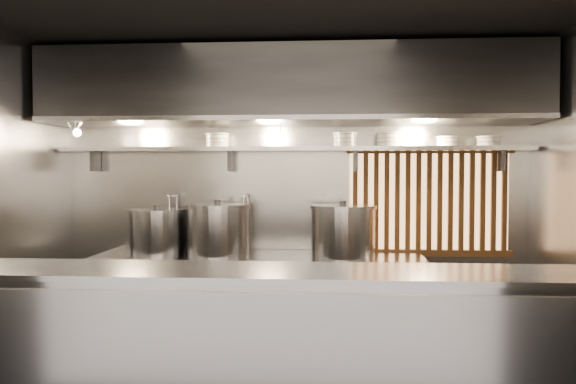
# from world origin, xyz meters

# --- Properties ---
(ceiling) EXTENTS (4.50, 4.50, 0.00)m
(ceiling) POSITION_xyz_m (0.00, 0.00, 2.80)
(ceiling) COLOR black
(ceiling) RESTS_ON wall_back
(wall_back) EXTENTS (4.50, 0.00, 4.50)m
(wall_back) POSITION_xyz_m (0.00, 1.50, 1.40)
(wall_back) COLOR gray
(wall_back) RESTS_ON floor
(serving_counter) EXTENTS (4.50, 0.56, 1.13)m
(serving_counter) POSITION_xyz_m (0.00, -0.96, 0.57)
(serving_counter) COLOR #97979C
(serving_counter) RESTS_ON floor
(cooking_bench) EXTENTS (3.00, 0.70, 0.90)m
(cooking_bench) POSITION_xyz_m (-0.30, 1.13, 0.45)
(cooking_bench) COLOR #97979C
(cooking_bench) RESTS_ON floor
(bowl_shelf) EXTENTS (4.40, 0.34, 0.04)m
(bowl_shelf) POSITION_xyz_m (0.00, 1.32, 1.88)
(bowl_shelf) COLOR #97979C
(bowl_shelf) RESTS_ON wall_back
(exhaust_hood) EXTENTS (4.40, 0.81, 0.65)m
(exhaust_hood) POSITION_xyz_m (0.00, 1.10, 2.42)
(exhaust_hood) COLOR #2D2D30
(exhaust_hood) RESTS_ON ceiling
(wood_screen) EXTENTS (1.56, 0.09, 1.04)m
(wood_screen) POSITION_xyz_m (1.30, 1.45, 1.38)
(wood_screen) COLOR #FFBB72
(wood_screen) RESTS_ON wall_back
(faucet_left) EXTENTS (0.04, 0.30, 0.50)m
(faucet_left) POSITION_xyz_m (-1.15, 1.37, 1.31)
(faucet_left) COLOR silver
(faucet_left) RESTS_ON wall_back
(faucet_right) EXTENTS (0.04, 0.30, 0.50)m
(faucet_right) POSITION_xyz_m (-0.45, 1.37, 1.31)
(faucet_right) COLOR silver
(faucet_right) RESTS_ON wall_back
(heat_lamp) EXTENTS (0.25, 0.35, 0.20)m
(heat_lamp) POSITION_xyz_m (-1.90, 0.85, 2.07)
(heat_lamp) COLOR #97979C
(heat_lamp) RESTS_ON exhaust_hood
(pendant_bulb) EXTENTS (0.09, 0.09, 0.19)m
(pendant_bulb) POSITION_xyz_m (-0.10, 1.20, 1.96)
(pendant_bulb) COLOR #2D2D30
(pendant_bulb) RESTS_ON exhaust_hood
(stock_pot_left) EXTENTS (0.65, 0.65, 0.51)m
(stock_pot_left) POSITION_xyz_m (-0.68, 1.12, 1.14)
(stock_pot_left) COLOR #97979C
(stock_pot_left) RESTS_ON cooking_bench
(stock_pot_mid) EXTENTS (0.59, 0.59, 0.45)m
(stock_pot_mid) POSITION_xyz_m (-1.26, 1.17, 1.11)
(stock_pot_mid) COLOR #97979C
(stock_pot_mid) RESTS_ON cooking_bench
(stock_pot_right) EXTENTS (0.76, 0.76, 0.50)m
(stock_pot_right) POSITION_xyz_m (0.48, 1.10, 1.13)
(stock_pot_right) COLOR #97979C
(stock_pot_right) RESTS_ON cooking_bench
(bowl_stack_0) EXTENTS (0.23, 0.23, 0.13)m
(bowl_stack_0) POSITION_xyz_m (-0.72, 1.32, 1.97)
(bowl_stack_0) COLOR white
(bowl_stack_0) RESTS_ON bowl_shelf
(bowl_stack_1) EXTENTS (0.23, 0.23, 0.13)m
(bowl_stack_1) POSITION_xyz_m (0.50, 1.32, 1.97)
(bowl_stack_1) COLOR white
(bowl_stack_1) RESTS_ON bowl_shelf
(bowl_stack_2) EXTENTS (0.24, 0.24, 0.13)m
(bowl_stack_2) POSITION_xyz_m (0.91, 1.32, 1.97)
(bowl_stack_2) COLOR white
(bowl_stack_2) RESTS_ON bowl_shelf
(bowl_stack_3) EXTENTS (0.21, 0.21, 0.09)m
(bowl_stack_3) POSITION_xyz_m (1.44, 1.32, 1.95)
(bowl_stack_3) COLOR white
(bowl_stack_3) RESTS_ON bowl_shelf
(bowl_stack_4) EXTENTS (0.22, 0.22, 0.09)m
(bowl_stack_4) POSITION_xyz_m (1.81, 1.32, 1.95)
(bowl_stack_4) COLOR white
(bowl_stack_4) RESTS_ON bowl_shelf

